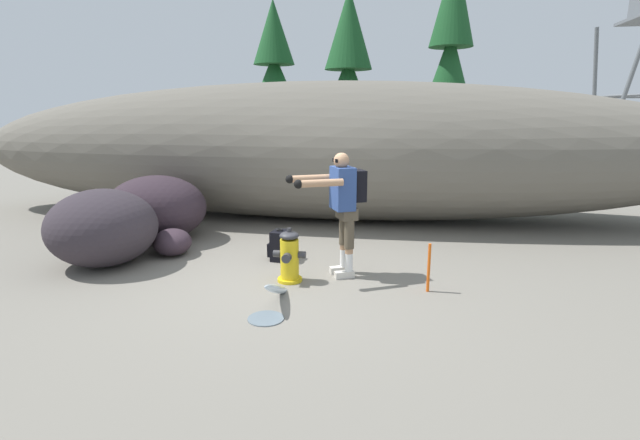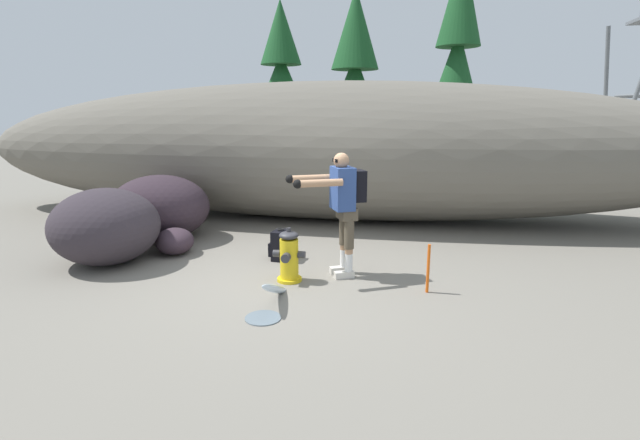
# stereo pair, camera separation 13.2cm
# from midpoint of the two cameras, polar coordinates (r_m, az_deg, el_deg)

# --- Properties ---
(ground_plane) EXTENTS (56.00, 56.00, 0.04)m
(ground_plane) POSITION_cam_midpoint_polar(r_m,az_deg,el_deg) (6.23, -4.23, -7.07)
(ground_plane) COLOR slate
(dirt_embankment) EXTENTS (15.39, 3.20, 2.72)m
(dirt_embankment) POSITION_cam_midpoint_polar(r_m,az_deg,el_deg) (9.46, 0.70, 8.43)
(dirt_embankment) COLOR #666056
(dirt_embankment) RESTS_ON ground_plane
(fire_hydrant) EXTENTS (0.42, 0.37, 0.70)m
(fire_hydrant) POSITION_cam_midpoint_polar(r_m,az_deg,el_deg) (5.96, -4.39, -4.56)
(fire_hydrant) COLOR gold
(fire_hydrant) RESTS_ON ground_plane
(hydrant_water_jet) EXTENTS (0.38, 1.20, 0.53)m
(hydrant_water_jet) POSITION_cam_midpoint_polar(r_m,az_deg,el_deg) (5.37, -6.16, -8.88)
(hydrant_water_jet) COLOR silver
(hydrant_water_jet) RESTS_ON ground_plane
(utility_worker) EXTENTS (1.04, 0.78, 1.63)m
(utility_worker) POSITION_cam_midpoint_polar(r_m,az_deg,el_deg) (5.98, 2.15, 2.53)
(utility_worker) COLOR beige
(utility_worker) RESTS_ON ground_plane
(spare_backpack) EXTENTS (0.32, 0.32, 0.47)m
(spare_backpack) POSITION_cam_midpoint_polar(r_m,az_deg,el_deg) (6.86, -5.54, -3.14)
(spare_backpack) COLOR black
(spare_backpack) RESTS_ON ground_plane
(boulder_large) EXTENTS (2.11, 2.11, 1.08)m
(boulder_large) POSITION_cam_midpoint_polar(r_m,az_deg,el_deg) (7.25, -25.54, -0.83)
(boulder_large) COLOR #322B31
(boulder_large) RESTS_ON ground_plane
(boulder_mid) EXTENTS (2.15, 2.09, 1.10)m
(boulder_mid) POSITION_cam_midpoint_polar(r_m,az_deg,el_deg) (8.30, -19.82, 1.36)
(boulder_mid) COLOR #30242C
(boulder_mid) RESTS_ON ground_plane
(boulder_small) EXTENTS (0.83, 0.87, 0.40)m
(boulder_small) POSITION_cam_midpoint_polar(r_m,az_deg,el_deg) (7.45, -18.10, -2.57)
(boulder_small) COLOR #362831
(boulder_small) RESTS_ON ground_plane
(pine_tree_far_left) EXTENTS (2.08, 2.08, 5.69)m
(pine_tree_far_left) POSITION_cam_midpoint_polar(r_m,az_deg,el_deg) (16.22, -5.86, 17.15)
(pine_tree_far_left) COLOR #47331E
(pine_tree_far_left) RESTS_ON ground_plane
(pine_tree_left) EXTENTS (2.20, 2.20, 5.71)m
(pine_tree_left) POSITION_cam_midpoint_polar(r_m,az_deg,el_deg) (14.76, 3.19, 16.38)
(pine_tree_left) COLOR #47331E
(pine_tree_left) RESTS_ON ground_plane
(pine_tree_center) EXTENTS (1.92, 1.92, 6.52)m
(pine_tree_center) POSITION_cam_midpoint_polar(r_m,az_deg,el_deg) (14.55, 15.32, 18.00)
(pine_tree_center) COLOR #47331E
(pine_tree_center) RESTS_ON ground_plane
(survey_stake) EXTENTS (0.04, 0.04, 0.60)m
(survey_stake) POSITION_cam_midpoint_polar(r_m,az_deg,el_deg) (5.75, 12.52, -5.74)
(survey_stake) COLOR #E55914
(survey_stake) RESTS_ON ground_plane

